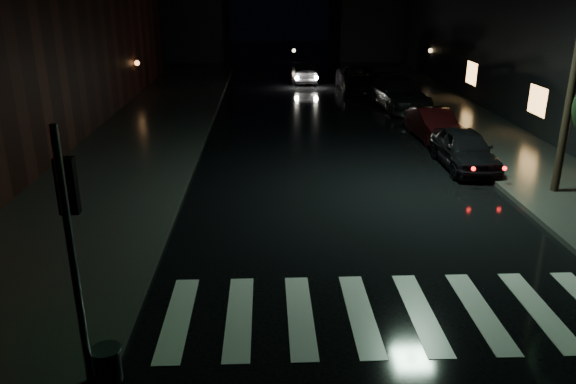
{
  "coord_description": "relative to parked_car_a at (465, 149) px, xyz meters",
  "views": [
    {
      "loc": [
        0.59,
        -9.05,
        6.09
      ],
      "look_at": [
        1.07,
        3.22,
        1.6
      ],
      "focal_mm": 35.0,
      "sensor_mm": 36.0,
      "label": 1
    }
  ],
  "objects": [
    {
      "name": "ground",
      "position": [
        -7.6,
        -9.89,
        -0.69
      ],
      "size": [
        120.0,
        120.0,
        0.0
      ],
      "primitive_type": "plane",
      "color": "black",
      "rests_on": "ground"
    },
    {
      "name": "sidewalk_left",
      "position": [
        -12.6,
        4.11,
        -0.62
      ],
      "size": [
        6.0,
        44.0,
        0.15
      ],
      "primitive_type": "cube",
      "color": "#282826",
      "rests_on": "ground"
    },
    {
      "name": "sidewalk_right",
      "position": [
        2.4,
        4.11,
        -0.62
      ],
      "size": [
        4.0,
        44.0,
        0.15
      ],
      "primitive_type": "cube",
      "color": "#282826",
      "rests_on": "ground"
    },
    {
      "name": "building_far_left",
      "position": [
        -17.6,
        35.11,
        3.31
      ],
      "size": [
        14.0,
        10.0,
        8.0
      ],
      "primitive_type": "cube",
      "color": "black",
      "rests_on": "ground"
    },
    {
      "name": "building_far_right",
      "position": [
        6.4,
        35.11,
        2.81
      ],
      "size": [
        14.0,
        10.0,
        7.0
      ],
      "primitive_type": "cube",
      "color": "black",
      "rests_on": "ground"
    },
    {
      "name": "crosswalk",
      "position": [
        -4.6,
        -9.39,
        -0.69
      ],
      "size": [
        9.0,
        3.0,
        0.01
      ],
      "primitive_type": "cube",
      "color": "beige",
      "rests_on": "ground"
    },
    {
      "name": "signal_pole_corner",
      "position": [
        -9.74,
        -11.35,
        0.85
      ],
      "size": [
        0.68,
        0.61,
        4.2
      ],
      "color": "slate",
      "rests_on": "ground"
    },
    {
      "name": "utility_pole",
      "position": [
        1.23,
        -2.89,
        3.91
      ],
      "size": [
        4.92,
        0.44,
        8.0
      ],
      "color": "black",
      "rests_on": "ground"
    },
    {
      "name": "parked_car_a",
      "position": [
        0.0,
        0.0,
        0.0
      ],
      "size": [
        1.68,
        4.09,
        1.39
      ],
      "primitive_type": "imported",
      "rotation": [
        0.0,
        0.0,
        -0.01
      ],
      "color": "black",
      "rests_on": "ground"
    },
    {
      "name": "parked_car_b",
      "position": [
        0.0,
        3.83,
        -0.04
      ],
      "size": [
        1.62,
        4.06,
        1.31
      ],
      "primitive_type": "imported",
      "rotation": [
        0.0,
        0.0,
        0.06
      ],
      "color": "black",
      "rests_on": "ground"
    },
    {
      "name": "parked_car_c",
      "position": [
        0.0,
        10.56,
        0.1
      ],
      "size": [
        2.89,
        5.72,
        1.59
      ],
      "primitive_type": "imported",
      "rotation": [
        0.0,
        0.0,
        0.12
      ],
      "color": "black",
      "rests_on": "ground"
    },
    {
      "name": "parked_car_d",
      "position": [
        -1.21,
        15.52,
        0.08
      ],
      "size": [
        2.6,
        5.61,
        1.56
      ],
      "primitive_type": "imported",
      "rotation": [
        0.0,
        0.0,
        -0.0
      ],
      "color": "black",
      "rests_on": "ground"
    },
    {
      "name": "oncoming_car",
      "position": [
        -4.33,
        19.36,
        -0.02
      ],
      "size": [
        1.6,
        4.16,
        1.35
      ],
      "primitive_type": "imported",
      "rotation": [
        0.0,
        0.0,
        3.1
      ],
      "color": "black",
      "rests_on": "ground"
    }
  ]
}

